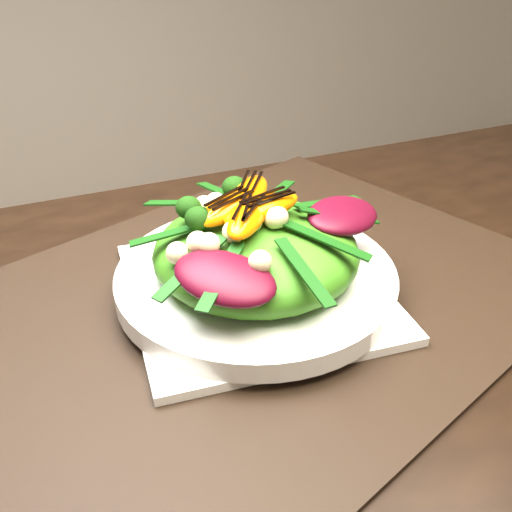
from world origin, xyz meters
name	(u,v)px	position (x,y,z in m)	size (l,w,h in m)	color
placemat	(256,297)	(-0.24, 0.16, 0.75)	(0.56, 0.42, 0.00)	black
plate_base	(256,291)	(-0.24, 0.16, 0.76)	(0.23, 0.23, 0.01)	white
salad_bowl	(256,279)	(-0.24, 0.16, 0.77)	(0.26, 0.26, 0.02)	silver
lettuce_mound	(256,251)	(-0.24, 0.16, 0.80)	(0.19, 0.19, 0.06)	#3A7615
radicchio_leaf	(343,215)	(-0.16, 0.15, 0.83)	(0.08, 0.05, 0.02)	#3F0614
orange_segment	(246,209)	(-0.25, 0.16, 0.84)	(0.07, 0.03, 0.02)	#FE6B04
broccoli_floret	(189,203)	(-0.29, 0.20, 0.84)	(0.03, 0.03, 0.03)	black
macadamia_nut	(321,227)	(-0.20, 0.12, 0.84)	(0.02, 0.02, 0.02)	#C9B78E
balsamic_drizzle	(246,199)	(-0.25, 0.16, 0.85)	(0.05, 0.00, 0.00)	black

